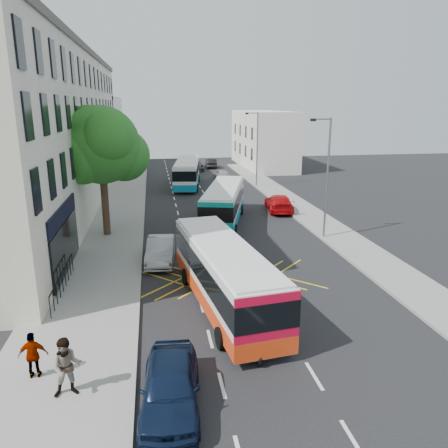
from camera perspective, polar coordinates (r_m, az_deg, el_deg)
name	(u,v)px	position (r m, az deg, el deg)	size (l,w,h in m)	color
ground	(288,332)	(18.49, 8.34, -13.82)	(120.00, 120.00, 0.00)	black
pavement_left	(108,235)	(31.78, -14.97, -1.41)	(5.00, 70.00, 0.15)	gray
pavement_right	(324,225)	(34.04, 12.87, -0.16)	(3.00, 70.00, 0.15)	gray
terrace_main	(46,131)	(40.84, -22.24, 11.17)	(8.30, 45.00, 13.50)	beige
terrace_far	(93,131)	(70.99, -16.79, 11.55)	(8.00, 20.00, 10.00)	silver
building_right	(263,139)	(65.54, 5.09, 10.98)	(6.00, 18.00, 8.00)	silver
street_tree	(101,146)	(30.59, -15.81, 9.80)	(6.30, 5.70, 8.80)	#382619
lamp_near	(326,172)	(29.90, 13.20, 6.61)	(1.45, 0.15, 8.00)	slate
lamp_far	(256,145)	(48.86, 4.24, 10.23)	(1.45, 0.15, 8.00)	slate
railings	(62,281)	(22.67, -20.35, -6.97)	(0.08, 5.60, 1.14)	black
bus_near	(224,274)	(19.87, 0.00, -6.55)	(3.77, 10.69, 2.94)	silver
bus_mid	(224,204)	(33.80, -0.02, 2.66)	(5.06, 10.57, 2.90)	silver
bus_far	(187,173)	(49.44, -4.85, 6.70)	(3.80, 10.70, 2.94)	silver
motorbike	(263,335)	(16.51, 5.10, -14.25)	(0.82, 1.89, 1.75)	black
parked_car_blue	(170,385)	(14.18, -7.01, -20.20)	(1.76, 4.37, 1.49)	black
parked_car_silver	(161,250)	(25.81, -8.27, -3.41)	(1.53, 4.39, 1.45)	#9EA2A6
red_hatchback	(279,203)	(38.07, 7.19, 2.75)	(2.02, 4.96, 1.44)	#BC080B
distant_car_grey	(194,165)	(61.84, -3.97, 7.69)	(2.39, 5.19, 1.44)	#44484D
distant_car_silver	(222,174)	(53.95, -0.29, 6.50)	(1.50, 3.73, 1.27)	#A4A7AB
distant_car_dark	(211,163)	(64.34, -1.71, 7.97)	(1.41, 4.05, 1.33)	black
pedestrian_near	(67,367)	(14.99, -19.81, -17.20)	(0.95, 0.74, 1.95)	gray
pedestrian_far	(33,355)	(16.33, -23.65, -15.41)	(0.95, 0.40, 1.62)	gray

